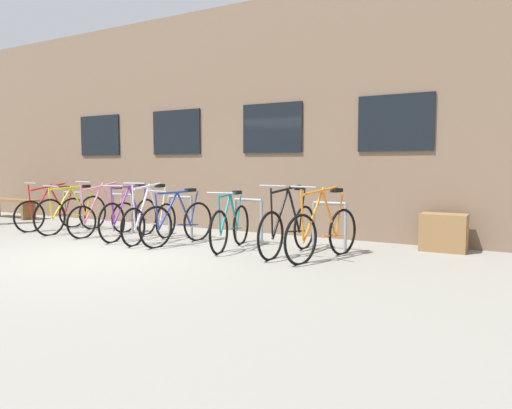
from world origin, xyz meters
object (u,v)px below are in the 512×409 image
object	(u,v)px
wooden_bench	(10,204)
bicycle_white	(150,220)
bicycle_blue	(178,222)
bicycle_pink	(104,217)
bicycle_orange	(323,232)
bicycle_teal	(231,226)
bicycle_yellow	(72,213)
planter_box	(444,232)
bicycle_black	(289,228)
bicycle_red	(52,212)
bicycle_purple	(130,217)

from	to	relation	value
wooden_bench	bicycle_white	bearing A→B (deg)	-10.83
bicycle_blue	bicycle_pink	xyz separation A→B (m)	(-1.92, 0.10, -0.02)
bicycle_orange	bicycle_pink	xyz separation A→B (m)	(-4.62, 0.10, -0.03)
bicycle_teal	bicycle_yellow	xyz separation A→B (m)	(-3.89, 0.04, 0.02)
bicycle_white	planter_box	world-z (taller)	bicycle_white
planter_box	bicycle_yellow	bearing A→B (deg)	-168.16
bicycle_black	bicycle_blue	world-z (taller)	bicycle_black
bicycle_yellow	planter_box	size ratio (longest dim) A/B	2.61
bicycle_yellow	bicycle_white	bearing A→B (deg)	-3.74
bicycle_blue	bicycle_pink	bearing A→B (deg)	177.09
bicycle_blue	wooden_bench	bearing A→B (deg)	170.57
bicycle_red	bicycle_orange	distance (m)	6.24
bicycle_yellow	wooden_bench	xyz separation A→B (m)	(-3.57, 0.97, -0.02)
bicycle_teal	bicycle_yellow	bearing A→B (deg)	179.48
bicycle_teal	bicycle_orange	bearing A→B (deg)	-2.39
bicycle_red	bicycle_white	xyz separation A→B (m)	(2.95, -0.19, 0.01)
bicycle_blue	bicycle_purple	bearing A→B (deg)	177.37
bicycle_orange	planter_box	bearing A→B (deg)	47.33
bicycle_white	wooden_bench	xyz separation A→B (m)	(-5.82, 1.11, -0.01)
bicycle_yellow	bicycle_orange	xyz separation A→B (m)	(5.54, -0.10, 0.00)
bicycle_red	bicycle_white	distance (m)	2.95
bicycle_red	bicycle_orange	size ratio (longest dim) A/B	0.96
wooden_bench	bicycle_red	bearing A→B (deg)	-17.72
bicycle_yellow	bicycle_orange	world-z (taller)	bicycle_orange
bicycle_blue	wooden_bench	size ratio (longest dim) A/B	0.91
bicycle_yellow	planter_box	bearing A→B (deg)	11.84
bicycle_blue	planter_box	distance (m)	4.43
bicycle_orange	wooden_bench	xyz separation A→B (m)	(-9.11, 1.07, -0.03)
bicycle_blue	bicycle_purple	size ratio (longest dim) A/B	0.96
bicycle_red	wooden_bench	bearing A→B (deg)	162.28
bicycle_red	bicycle_teal	world-z (taller)	bicycle_red
bicycle_blue	bicycle_orange	xyz separation A→B (m)	(2.70, -0.01, 0.01)
bicycle_teal	planter_box	xyz separation A→B (m)	(3.09, 1.50, -0.08)
bicycle_yellow	bicycle_pink	xyz separation A→B (m)	(0.91, -0.00, -0.03)
bicycle_black	bicycle_white	xyz separation A→B (m)	(-2.68, -0.16, -0.02)
bicycle_white	bicycle_orange	bearing A→B (deg)	0.74
bicycle_red	bicycle_pink	bearing A→B (deg)	-1.72
bicycle_purple	planter_box	distance (m)	5.54
bicycle_red	bicycle_white	world-z (taller)	bicycle_white
planter_box	bicycle_orange	bearing A→B (deg)	-132.67
bicycle_blue	wooden_bench	world-z (taller)	bicycle_blue
bicycle_purple	wooden_bench	xyz separation A→B (m)	(-5.23, 1.01, -0.03)
bicycle_red	wooden_bench	world-z (taller)	bicycle_red
bicycle_black	bicycle_orange	distance (m)	0.62
bicycle_white	bicycle_orange	world-z (taller)	bicycle_orange
wooden_bench	bicycle_purple	bearing A→B (deg)	-10.95
bicycle_purple	wooden_bench	bearing A→B (deg)	169.05
bicycle_white	bicycle_red	bearing A→B (deg)	176.22
bicycle_red	bicycle_yellow	distance (m)	0.70
bicycle_blue	bicycle_yellow	distance (m)	2.84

